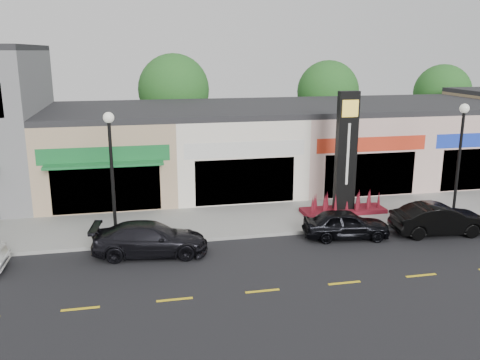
# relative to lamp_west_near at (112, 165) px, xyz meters

# --- Properties ---
(ground) EXTENTS (120.00, 120.00, 0.00)m
(ground) POSITION_rel_lamp_west_near_xyz_m (8.00, -2.50, -3.48)
(ground) COLOR black
(ground) RESTS_ON ground
(sidewalk) EXTENTS (52.00, 4.30, 0.15)m
(sidewalk) POSITION_rel_lamp_west_near_xyz_m (8.00, 1.85, -3.40)
(sidewalk) COLOR gray
(sidewalk) RESTS_ON ground
(curb) EXTENTS (52.00, 0.20, 0.15)m
(curb) POSITION_rel_lamp_west_near_xyz_m (8.00, -0.40, -3.40)
(curb) COLOR gray
(curb) RESTS_ON ground
(shop_beige) EXTENTS (7.00, 10.85, 4.80)m
(shop_beige) POSITION_rel_lamp_west_near_xyz_m (-0.50, 8.96, -1.08)
(shop_beige) COLOR tan
(shop_beige) RESTS_ON ground
(shop_cream) EXTENTS (7.00, 10.01, 4.80)m
(shop_cream) POSITION_rel_lamp_west_near_xyz_m (6.50, 8.97, -1.08)
(shop_cream) COLOR silver
(shop_cream) RESTS_ON ground
(shop_pink_w) EXTENTS (7.00, 10.01, 4.80)m
(shop_pink_w) POSITION_rel_lamp_west_near_xyz_m (13.50, 8.97, -1.08)
(shop_pink_w) COLOR beige
(shop_pink_w) RESTS_ON ground
(shop_pink_e) EXTENTS (7.00, 10.01, 4.80)m
(shop_pink_e) POSITION_rel_lamp_west_near_xyz_m (20.50, 8.97, -1.08)
(shop_pink_e) COLOR beige
(shop_pink_e) RESTS_ON ground
(tree_rear_west) EXTENTS (5.20, 5.20, 7.83)m
(tree_rear_west) POSITION_rel_lamp_west_near_xyz_m (4.00, 17.00, 1.74)
(tree_rear_west) COLOR #382619
(tree_rear_west) RESTS_ON ground
(tree_rear_mid) EXTENTS (4.80, 4.80, 7.29)m
(tree_rear_mid) POSITION_rel_lamp_west_near_xyz_m (16.00, 17.00, 1.41)
(tree_rear_mid) COLOR #382619
(tree_rear_mid) RESTS_ON ground
(tree_rear_east) EXTENTS (4.60, 4.60, 6.94)m
(tree_rear_east) POSITION_rel_lamp_west_near_xyz_m (26.00, 17.00, 1.15)
(tree_rear_east) COLOR #382619
(tree_rear_east) RESTS_ON ground
(lamp_west_near) EXTENTS (0.44, 0.44, 5.47)m
(lamp_west_near) POSITION_rel_lamp_west_near_xyz_m (0.00, 0.00, 0.00)
(lamp_west_near) COLOR black
(lamp_west_near) RESTS_ON sidewalk
(lamp_east_near) EXTENTS (0.44, 0.44, 5.47)m
(lamp_east_near) POSITION_rel_lamp_west_near_xyz_m (16.00, 0.00, 0.00)
(lamp_east_near) COLOR black
(lamp_east_near) RESTS_ON sidewalk
(pylon_sign) EXTENTS (4.20, 1.30, 6.00)m
(pylon_sign) POSITION_rel_lamp_west_near_xyz_m (11.00, 1.70, -1.20)
(pylon_sign) COLOR #5B0F18
(pylon_sign) RESTS_ON sidewalk
(car_dark_sedan) EXTENTS (2.41, 4.78, 1.33)m
(car_dark_sedan) POSITION_rel_lamp_west_near_xyz_m (1.39, -1.43, -2.81)
(car_dark_sedan) COLOR black
(car_dark_sedan) RESTS_ON ground
(car_black_sedan) EXTENTS (2.00, 3.90, 1.27)m
(car_black_sedan) POSITION_rel_lamp_west_near_xyz_m (9.84, -1.30, -2.84)
(car_black_sedan) COLOR black
(car_black_sedan) RESTS_ON ground
(car_black_conv) EXTENTS (1.83, 4.32, 1.39)m
(car_black_conv) POSITION_rel_lamp_west_near_xyz_m (14.11, -1.72, -2.78)
(car_black_conv) COLOR black
(car_black_conv) RESTS_ON ground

